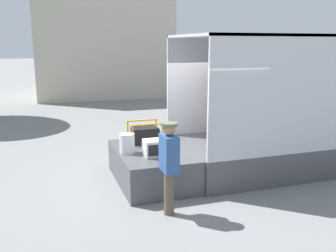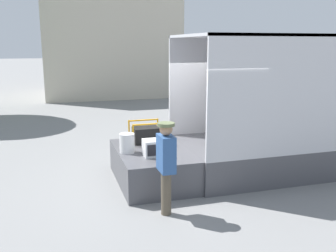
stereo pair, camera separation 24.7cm
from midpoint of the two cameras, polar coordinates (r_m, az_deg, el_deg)
ground_plane at (r=8.54m, az=3.38°, el=-7.81°), size 160.00×160.00×0.00m
tailgate_deck at (r=8.21m, az=-1.55°, el=-6.02°), size 1.50×2.33×0.71m
microwave at (r=7.64m, az=-1.19°, el=-3.33°), size 0.44×0.37×0.34m
portable_generator at (r=8.66m, az=-2.40°, el=-1.32°), size 0.73×0.52×0.50m
orange_bucket at (r=7.89m, az=-5.37°, el=-2.62°), size 0.32×0.32×0.41m
worker_person at (r=6.44m, az=0.81°, el=-5.12°), size 0.30×0.44×1.65m
house_backdrop at (r=23.38m, az=-8.99°, el=16.85°), size 7.81×6.83×9.51m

